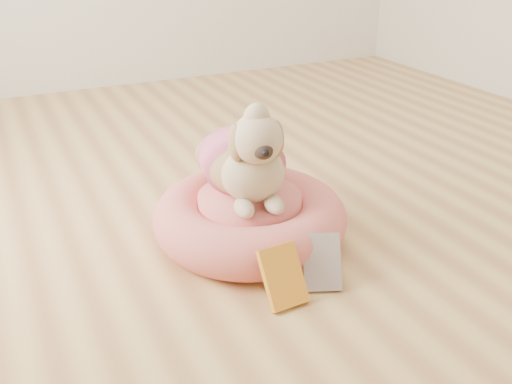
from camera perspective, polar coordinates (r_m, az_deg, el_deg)
name	(u,v)px	position (r m, az deg, el deg)	size (l,w,h in m)	color
floor	(305,218)	(2.19, 4.97, -2.64)	(4.50, 4.50, 0.00)	#B17D49
pet_bed	(250,218)	(2.01, -0.62, -2.59)	(0.68, 0.68, 0.17)	#E0575C
dog	(245,143)	(1.91, -1.10, 4.92)	(0.34, 0.50, 0.37)	brown
book_yellow	(283,276)	(1.69, 2.72, -8.42)	(0.12, 0.02, 0.18)	yellow
book_white	(322,262)	(1.78, 6.60, -6.95)	(0.12, 0.02, 0.18)	white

